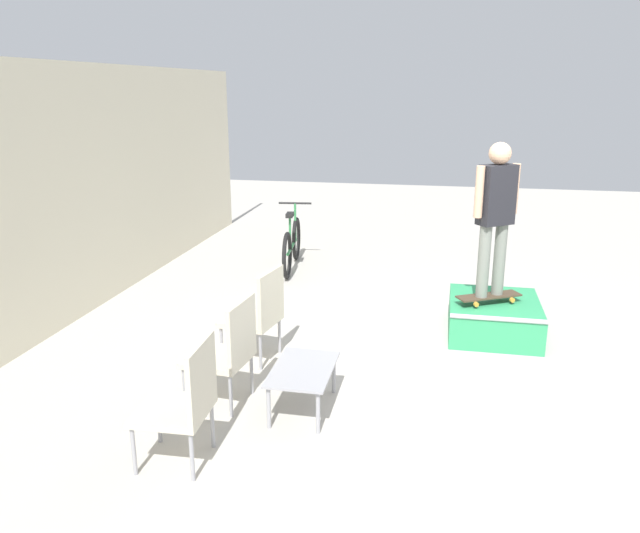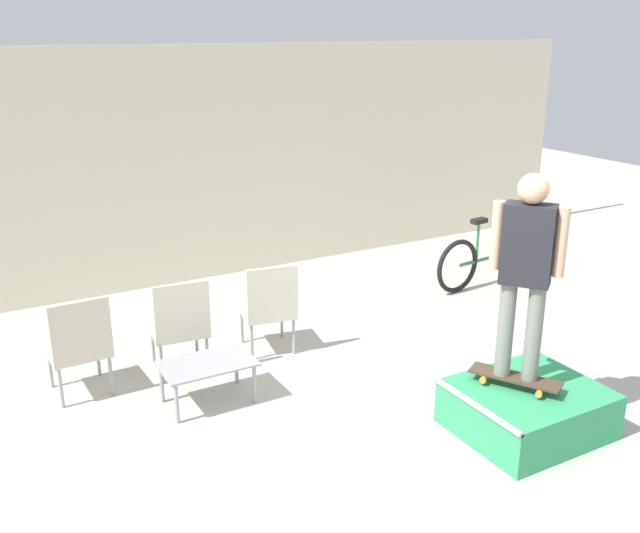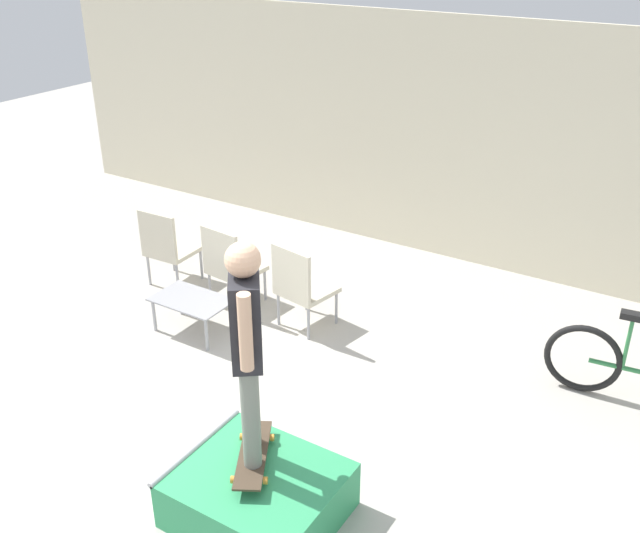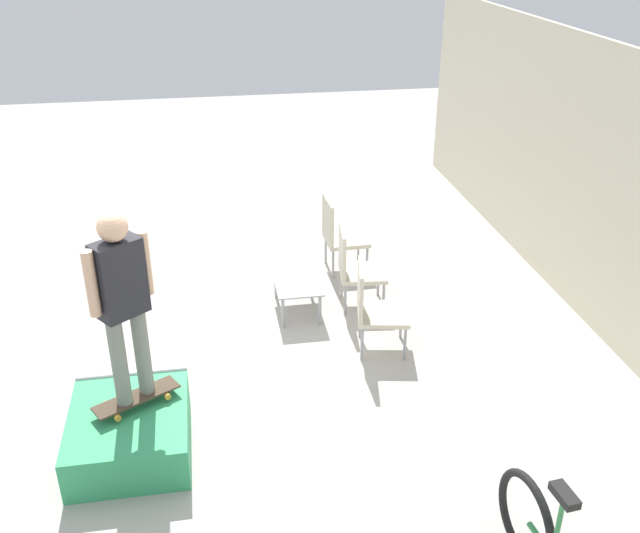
% 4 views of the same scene
% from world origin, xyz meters
% --- Properties ---
extents(ground_plane, '(24.00, 24.00, 0.00)m').
position_xyz_m(ground_plane, '(0.00, 0.00, 0.00)').
color(ground_plane, '#B7B2A8').
extents(house_wall_back, '(12.00, 0.06, 3.00)m').
position_xyz_m(house_wall_back, '(0.00, 4.51, 1.50)').
color(house_wall_back, beige).
rests_on(house_wall_back, ground_plane).
extents(skate_ramp_box, '(1.17, 0.99, 0.41)m').
position_xyz_m(skate_ramp_box, '(0.92, -0.43, 0.20)').
color(skate_ramp_box, '#339E60').
rests_on(skate_ramp_box, ground_plane).
extents(skateboard_on_ramp, '(0.54, 0.74, 0.07)m').
position_xyz_m(skateboard_on_ramp, '(0.82, -0.35, 0.47)').
color(skateboard_on_ramp, '#473828').
rests_on(skateboard_on_ramp, skate_ramp_box).
extents(person_skater, '(0.39, 0.47, 1.68)m').
position_xyz_m(person_skater, '(0.82, -0.35, 1.47)').
color(person_skater, gray).
rests_on(person_skater, skateboard_on_ramp).
extents(coffee_table, '(0.82, 0.51, 0.39)m').
position_xyz_m(coffee_table, '(-1.22, 1.31, 0.34)').
color(coffee_table, '#9E9EA3').
rests_on(coffee_table, ground_plane).
extents(patio_chair_left, '(0.54, 0.54, 0.97)m').
position_xyz_m(patio_chair_left, '(-2.16, 1.98, 0.52)').
color(patio_chair_left, '#99999E').
rests_on(patio_chair_left, ground_plane).
extents(patio_chair_center, '(0.57, 0.57, 0.97)m').
position_xyz_m(patio_chair_center, '(-1.23, 1.98, 0.52)').
color(patio_chair_center, '#99999E').
rests_on(patio_chair_center, ground_plane).
extents(patio_chair_right, '(0.60, 0.60, 0.97)m').
position_xyz_m(patio_chair_right, '(-0.29, 1.98, 0.52)').
color(patio_chair_right, '#99999E').
rests_on(patio_chair_right, ground_plane).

